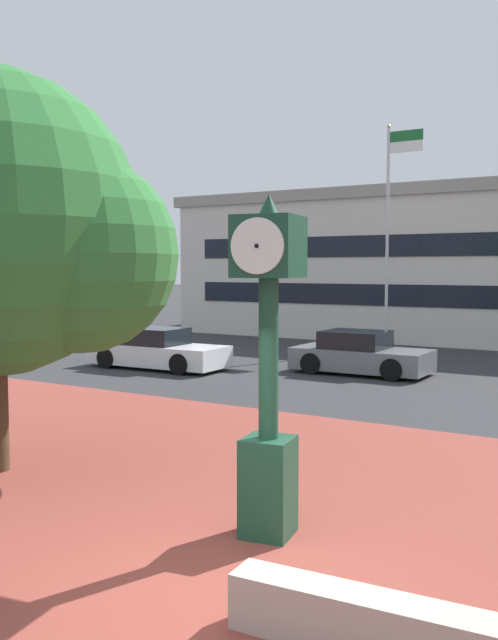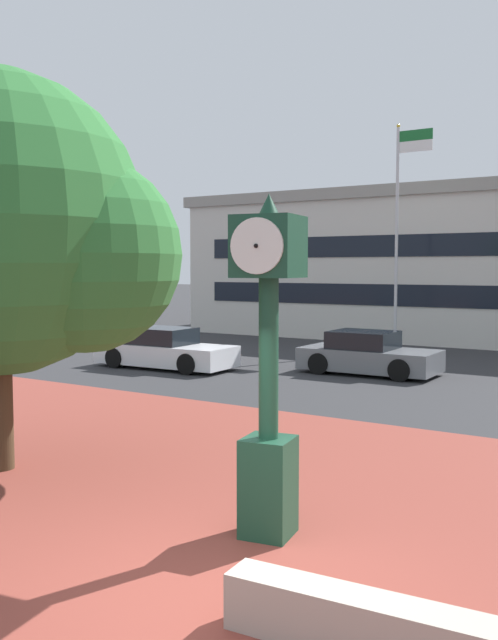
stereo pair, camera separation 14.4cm
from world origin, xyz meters
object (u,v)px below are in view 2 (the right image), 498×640
car_street_near (368,355)px  flagpole_primary (400,222)px  street_clock (269,364)px  car_street_mid (164,350)px  plaza_tree (14,231)px

car_street_near → flagpole_primary: (-1.35, 6.07, 4.33)m
street_clock → car_street_near: size_ratio=0.99×
street_clock → car_street_mid: bearing=124.8°
plaza_tree → car_street_mid: 11.59m
car_street_near → car_street_mid: (-5.93, -2.34, 0.00)m
car_street_near → flagpole_primary: flagpole_primary is taller
car_street_mid → flagpole_primary: flagpole_primary is taller
car_street_near → car_street_mid: same height
car_street_near → car_street_mid: bearing=-69.1°
plaza_tree → car_street_near: size_ratio=1.53×
car_street_near → flagpole_primary: size_ratio=0.47×
street_clock → flagpole_primary: bearing=96.3°
car_street_mid → car_street_near: bearing=109.5°
flagpole_primary → street_clock: bearing=-73.9°
car_street_near → plaza_tree: bearing=-4.0°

